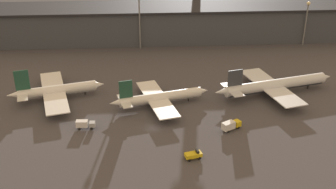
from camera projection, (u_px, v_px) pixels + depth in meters
The scene contains 10 objects.
ground at pixel (153, 128), 137.36m from camera, with size 600.00×600.00×0.00m, color #423F44.
terminal_building at pixel (146, 23), 215.09m from camera, with size 250.43×26.81×17.38m.
airplane_0 at pixel (56, 91), 155.49m from camera, with size 35.13×37.71×12.77m.
airplane_1 at pixel (160, 98), 150.78m from camera, with size 36.56×31.71×11.31m.
airplane_2 at pixel (275, 85), 158.83m from camera, with size 49.01×35.64×12.02m.
service_vehicle_0 at pixel (231, 125), 135.64m from camera, with size 7.03×5.39×3.14m.
service_vehicle_1 at pixel (85, 124), 136.60m from camera, with size 6.22×2.30×2.81m.
service_vehicle_2 at pixel (194, 155), 121.38m from camera, with size 5.32×3.51×2.68m.
lamp_post_1 at pixel (139, 13), 198.75m from camera, with size 1.80×1.80×28.17m.
lamp_post_2 at pixel (307, 17), 205.13m from camera, with size 1.80×1.80×21.73m.
Camera 1 is at (-2.77, -118.63, 70.25)m, focal length 45.00 mm.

